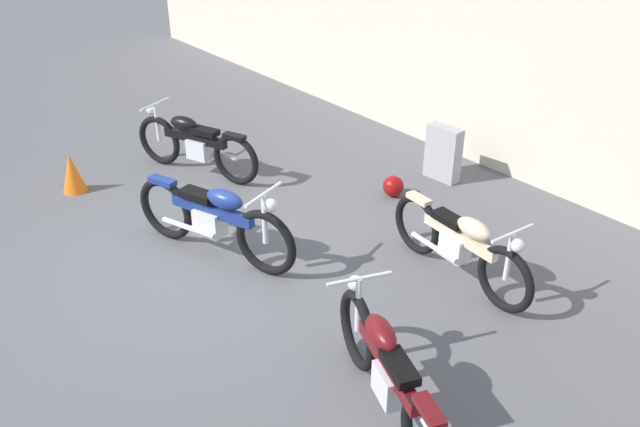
# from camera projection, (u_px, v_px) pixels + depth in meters

# --- Properties ---
(ground_plane) EXTENTS (40.00, 40.00, 0.00)m
(ground_plane) POSITION_uv_depth(u_px,v_px,m) (205.00, 260.00, 7.69)
(ground_plane) COLOR #56565B
(building_wall) EXTENTS (18.00, 0.30, 2.75)m
(building_wall) POSITION_uv_depth(u_px,v_px,m) (477.00, 66.00, 9.60)
(building_wall) COLOR beige
(building_wall) RESTS_ON ground_plane
(stone_marker) EXTENTS (0.52, 0.24, 0.78)m
(stone_marker) POSITION_uv_depth(u_px,v_px,m) (443.00, 153.00, 9.34)
(stone_marker) COLOR #9E9EA3
(stone_marker) RESTS_ON ground_plane
(helmet) EXTENTS (0.29, 0.29, 0.29)m
(helmet) POSITION_uv_depth(u_px,v_px,m) (393.00, 186.00, 9.00)
(helmet) COLOR maroon
(helmet) RESTS_ON ground_plane
(traffic_cone) EXTENTS (0.32, 0.32, 0.55)m
(traffic_cone) POSITION_uv_depth(u_px,v_px,m) (72.00, 173.00, 9.06)
(traffic_cone) COLOR orange
(traffic_cone) RESTS_ON ground_plane
(motorcycle_cream) EXTENTS (2.05, 0.57, 0.92)m
(motorcycle_cream) POSITION_uv_depth(u_px,v_px,m) (460.00, 244.00, 7.15)
(motorcycle_cream) COLOR black
(motorcycle_cream) RESTS_ON ground_plane
(motorcycle_black) EXTENTS (2.00, 0.95, 0.94)m
(motorcycle_black) POSITION_uv_depth(u_px,v_px,m) (195.00, 144.00, 9.46)
(motorcycle_black) COLOR black
(motorcycle_black) RESTS_ON ground_plane
(motorcycle_blue) EXTENTS (2.15, 0.94, 1.01)m
(motorcycle_blue) POSITION_uv_depth(u_px,v_px,m) (214.00, 219.00, 7.55)
(motorcycle_blue) COLOR black
(motorcycle_blue) RESTS_ON ground_plane
(motorcycle_maroon) EXTENTS (2.01, 0.97, 0.95)m
(motorcycle_maroon) POSITION_uv_depth(u_px,v_px,m) (388.00, 372.00, 5.42)
(motorcycle_maroon) COLOR black
(motorcycle_maroon) RESTS_ON ground_plane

